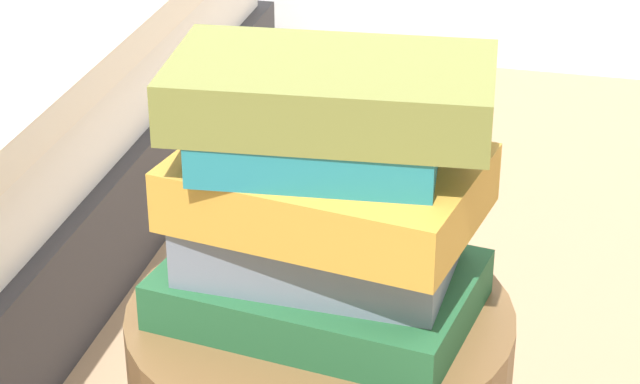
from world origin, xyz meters
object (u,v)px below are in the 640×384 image
object	(u,v)px
book_olive	(331,92)
book_ochre	(328,189)
book_forest	(319,289)
book_slate	(319,239)
book_teal	(326,137)

from	to	relation	value
book_olive	book_ochre	bearing A→B (deg)	-145.30
book_forest	book_slate	bearing A→B (deg)	109.40
book_forest	book_slate	size ratio (longest dim) A/B	1.17
book_forest	book_olive	distance (m)	0.21
book_forest	book_ochre	size ratio (longest dim) A/B	1.07
book_ochre	book_olive	size ratio (longest dim) A/B	0.95
book_olive	book_forest	bearing A→B (deg)	163.70
book_slate	book_olive	world-z (taller)	book_olive
book_slate	book_teal	world-z (taller)	book_teal
book_forest	book_teal	world-z (taller)	book_teal
book_ochre	book_olive	distance (m)	0.10
book_forest	book_teal	xyz separation A→B (m)	(0.01, 0.00, 0.16)
book_forest	book_ochre	world-z (taller)	book_ochre
book_forest	book_slate	world-z (taller)	book_slate
book_forest	book_slate	xyz separation A→B (m)	(-0.00, 0.00, 0.05)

